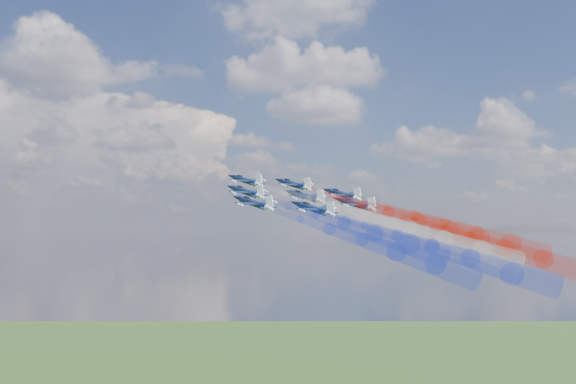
{
  "coord_description": "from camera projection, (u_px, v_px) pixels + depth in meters",
  "views": [
    {
      "loc": [
        -2.5,
        -184.11,
        138.27
      ],
      "look_at": [
        17.88,
        -20.98,
        147.58
      ],
      "focal_mm": 41.41,
      "sensor_mm": 36.0,
      "label": 1
    }
  ],
  "objects": [
    {
      "name": "jet_center_third",
      "position": [
        305.0,
        197.0,
        161.36
      ],
      "size": [
        17.56,
        18.01,
        8.07
      ],
      "primitive_type": null,
      "rotation": [
        0.26,
        -0.09,
        0.69
      ],
      "color": "black"
    },
    {
      "name": "jet_inner_right",
      "position": [
        294.0,
        184.0,
        174.71
      ],
      "size": [
        17.56,
        18.01,
        8.07
      ],
      "primitive_type": null,
      "rotation": [
        0.26,
        -0.09,
        0.69
      ],
      "color": "black"
    },
    {
      "name": "trail_inner_right",
      "position": [
        389.0,
        213.0,
        154.43
      ],
      "size": [
        34.96,
        40.03,
        17.52
      ],
      "primitive_type": null,
      "rotation": [
        0.26,
        -0.09,
        0.69
      ],
      "color": "red"
    },
    {
      "name": "jet_inner_left",
      "position": [
        246.0,
        192.0,
        161.12
      ],
      "size": [
        17.56,
        18.01,
        8.07
      ],
      "primitive_type": null,
      "rotation": [
        0.26,
        -0.09,
        0.69
      ],
      "color": "black"
    },
    {
      "name": "trail_outer_right",
      "position": [
        444.0,
        224.0,
        153.66
      ],
      "size": [
        34.96,
        40.03,
        17.52
      ],
      "primitive_type": null,
      "rotation": [
        0.26,
        -0.09,
        0.69
      ],
      "color": "red"
    },
    {
      "name": "trail_center_third",
      "position": [
        411.0,
        229.0,
        141.08
      ],
      "size": [
        34.96,
        40.03,
        17.52
      ],
      "primitive_type": null,
      "rotation": [
        0.26,
        -0.09,
        0.69
      ],
      "color": "white"
    },
    {
      "name": "trail_lead",
      "position": [
        335.0,
        208.0,
        154.34
      ],
      "size": [
        34.96,
        40.03,
        17.52
      ],
      "primitive_type": null,
      "rotation": [
        0.26,
        -0.09,
        0.69
      ],
      "color": "white"
    },
    {
      "name": "trail_outer_left",
      "position": [
        362.0,
        240.0,
        128.6
      ],
      "size": [
        34.96,
        40.03,
        17.52
      ],
      "primitive_type": null,
      "rotation": [
        0.26,
        -0.09,
        0.69
      ],
      "color": "#1B35E9"
    },
    {
      "name": "trail_rear_left",
      "position": [
        432.0,
        247.0,
        127.3
      ],
      "size": [
        34.96,
        40.03,
        17.52
      ],
      "primitive_type": null,
      "rotation": [
        0.26,
        -0.09,
        0.69
      ],
      "color": "#1B35E9"
    },
    {
      "name": "jet_lead",
      "position": [
        246.0,
        181.0,
        174.62
      ],
      "size": [
        17.56,
        18.01,
        8.07
      ],
      "primitive_type": null,
      "rotation": [
        0.26,
        -0.09,
        0.69
      ],
      "color": "black"
    },
    {
      "name": "trail_inner_left",
      "position": [
        344.0,
        224.0,
        140.83
      ],
      "size": [
        34.96,
        40.03,
        17.52
      ],
      "primitive_type": null,
      "rotation": [
        0.26,
        -0.09,
        0.69
      ],
      "color": "#1B35E9"
    },
    {
      "name": "jet_rear_left",
      "position": [
        314.0,
        209.0,
        147.58
      ],
      "size": [
        17.56,
        18.01,
        8.07
      ],
      "primitive_type": null,
      "rotation": [
        0.26,
        -0.09,
        0.69
      ],
      "color": "black"
    },
    {
      "name": "trail_rear_right",
      "position": [
        468.0,
        238.0,
        141.22
      ],
      "size": [
        34.96,
        40.03,
        17.52
      ],
      "primitive_type": null,
      "rotation": [
        0.26,
        -0.09,
        0.69
      ],
      "color": "red"
    },
    {
      "name": "jet_outer_right",
      "position": [
        343.0,
        194.0,
        173.94
      ],
      "size": [
        17.56,
        18.01,
        8.07
      ],
      "primitive_type": null,
      "rotation": [
        0.26,
        -0.09,
        0.69
      ],
      "color": "black"
    },
    {
      "name": "jet_rear_right",
      "position": [
        356.0,
        204.0,
        161.5
      ],
      "size": [
        17.56,
        18.01,
        8.07
      ],
      "primitive_type": null,
      "rotation": [
        0.26,
        -0.09,
        0.69
      ],
      "color": "black"
    },
    {
      "name": "jet_outer_left",
      "position": [
        254.0,
        203.0,
        148.88
      ],
      "size": [
        17.56,
        18.01,
        8.07
      ],
      "primitive_type": null,
      "rotation": [
        0.26,
        -0.09,
        0.69
      ],
      "color": "black"
    }
  ]
}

